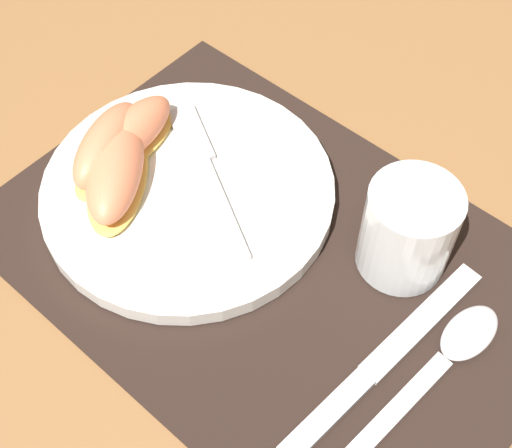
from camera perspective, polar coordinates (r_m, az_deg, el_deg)
ground_plane at (r=0.61m, az=1.15°, el=-2.75°), size 3.00×3.00×0.00m
placemat at (r=0.61m, az=1.15°, el=-2.65°), size 0.47×0.32×0.00m
plate at (r=0.64m, az=-5.20°, el=2.85°), size 0.26×0.26×0.02m
juice_glass at (r=0.58m, az=11.97°, el=-0.77°), size 0.07×0.07×0.08m
knife at (r=0.56m, az=9.97°, el=-10.81°), size 0.04×0.22×0.01m
spoon at (r=0.57m, az=15.31°, el=-9.88°), size 0.04×0.18×0.01m
fork at (r=0.64m, az=-4.16°, el=4.56°), size 0.17×0.11×0.00m
citrus_wedge_0 at (r=0.66m, az=-9.69°, el=7.26°), size 0.05×0.11×0.04m
citrus_wedge_1 at (r=0.65m, az=-11.79°, el=6.03°), size 0.08×0.11×0.04m
citrus_wedge_2 at (r=0.63m, az=-11.16°, el=4.34°), size 0.12×0.13×0.04m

